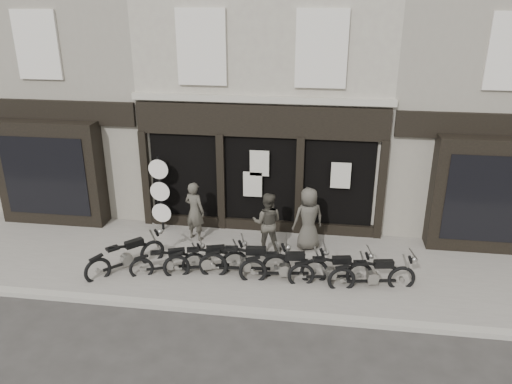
# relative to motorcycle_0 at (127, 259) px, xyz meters

# --- Properties ---
(ground_plane) EXTENTS (90.00, 90.00, 0.00)m
(ground_plane) POSITION_rel_motorcycle_0_xyz_m (3.05, -0.10, -0.42)
(ground_plane) COLOR #2D2B28
(ground_plane) RESTS_ON ground
(pavement) EXTENTS (30.00, 4.20, 0.12)m
(pavement) POSITION_rel_motorcycle_0_xyz_m (3.05, 0.80, -0.36)
(pavement) COLOR slate
(pavement) RESTS_ON ground_plane
(kerb) EXTENTS (30.00, 0.25, 0.13)m
(kerb) POSITION_rel_motorcycle_0_xyz_m (3.05, -1.35, -0.35)
(kerb) COLOR gray
(kerb) RESTS_ON ground_plane
(central_building) EXTENTS (7.30, 6.22, 8.34)m
(central_building) POSITION_rel_motorcycle_0_xyz_m (3.05, 5.85, 3.66)
(central_building) COLOR #A9A491
(central_building) RESTS_ON ground
(neighbour_left) EXTENTS (5.60, 6.73, 8.34)m
(neighbour_left) POSITION_rel_motorcycle_0_xyz_m (-3.30, 5.80, 3.62)
(neighbour_left) COLOR gray
(neighbour_left) RESTS_ON ground
(neighbour_right) EXTENTS (5.60, 6.73, 8.34)m
(neighbour_right) POSITION_rel_motorcycle_0_xyz_m (9.40, 5.80, 3.62)
(neighbour_right) COLOR gray
(neighbour_right) RESTS_ON ground
(motorcycle_0) EXTENTS (1.69, 1.77, 1.05)m
(motorcycle_0) POSITION_rel_motorcycle_0_xyz_m (0.00, 0.00, 0.00)
(motorcycle_0) COLOR black
(motorcycle_0) RESTS_ON ground
(motorcycle_1) EXTENTS (1.84, 0.92, 0.92)m
(motorcycle_1) POSITION_rel_motorcycle_0_xyz_m (1.12, -0.01, -0.05)
(motorcycle_1) COLOR black
(motorcycle_1) RESTS_ON ground
(motorcycle_2) EXTENTS (2.08, 0.93, 1.03)m
(motorcycle_2) POSITION_rel_motorcycle_0_xyz_m (2.07, 0.12, -0.01)
(motorcycle_2) COLOR black
(motorcycle_2) RESTS_ON ground
(motorcycle_3) EXTENTS (2.32, 0.63, 1.11)m
(motorcycle_3) POSITION_rel_motorcycle_0_xyz_m (3.07, 0.13, 0.02)
(motorcycle_3) COLOR black
(motorcycle_3) RESTS_ON ground
(motorcycle_4) EXTENTS (2.21, 0.64, 1.06)m
(motorcycle_4) POSITION_rel_motorcycle_0_xyz_m (4.06, 0.05, 0.00)
(motorcycle_4) COLOR black
(motorcycle_4) RESTS_ON ground
(motorcycle_5) EXTENTS (2.08, 0.68, 1.00)m
(motorcycle_5) POSITION_rel_motorcycle_0_xyz_m (5.20, 0.09, -0.02)
(motorcycle_5) COLOR black
(motorcycle_5) RESTS_ON ground
(motorcycle_6) EXTENTS (2.11, 0.70, 1.02)m
(motorcycle_6) POSITION_rel_motorcycle_0_xyz_m (6.18, 0.02, -0.01)
(motorcycle_6) COLOR black
(motorcycle_6) RESTS_ON ground
(man_left) EXTENTS (0.74, 0.63, 1.73)m
(man_left) POSITION_rel_motorcycle_0_xyz_m (1.30, 1.93, 0.57)
(man_left) COLOR #423F36
(man_left) RESTS_ON pavement
(man_centre) EXTENTS (0.82, 0.64, 1.70)m
(man_centre) POSITION_rel_motorcycle_0_xyz_m (3.44, 1.52, 0.55)
(man_centre) COLOR #3E3A32
(man_centre) RESTS_ON pavement
(man_right) EXTENTS (1.03, 0.88, 1.78)m
(man_right) POSITION_rel_motorcycle_0_xyz_m (4.53, 1.82, 0.59)
(man_right) COLOR #433F38
(man_right) RESTS_ON pavement
(advert_sign_post) EXTENTS (0.59, 0.38, 2.42)m
(advert_sign_post) POSITION_rel_motorcycle_0_xyz_m (0.17, 2.36, 0.76)
(advert_sign_post) COLOR black
(advert_sign_post) RESTS_ON ground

